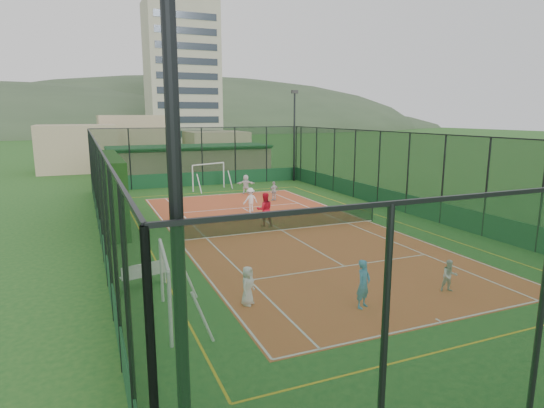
{
  "coord_description": "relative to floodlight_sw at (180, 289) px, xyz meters",
  "views": [
    {
      "loc": [
        -9.51,
        -21.55,
        6.09
      ],
      "look_at": [
        0.0,
        1.3,
        1.2
      ],
      "focal_mm": 30.0,
      "sensor_mm": 36.0,
      "label": 1
    }
  ],
  "objects": [
    {
      "name": "ground",
      "position": [
        8.6,
        16.6,
        -4.12
      ],
      "size": [
        300.0,
        300.0,
        0.0
      ],
      "primitive_type": "plane",
      "color": "#1D561F",
      "rests_on": "ground"
    },
    {
      "name": "hedge_left",
      "position": [
        0.3,
        21.57,
        -2.19
      ],
      "size": [
        1.33,
        8.83,
        3.87
      ],
      "primitive_type": "cube",
      "color": "black",
      "rests_on": "ground"
    },
    {
      "name": "child_near_mid",
      "position": [
        7.03,
        6.54,
        -3.32
      ],
      "size": [
        0.68,
        0.59,
        1.58
      ],
      "primitive_type": "imported",
      "rotation": [
        0.0,
        0.0,
        0.45
      ],
      "color": "#458CC4",
      "rests_on": "court_slab"
    },
    {
      "name": "child_far_back",
      "position": [
        10.61,
        28.01,
        -3.36
      ],
      "size": [
        1.47,
        0.85,
        1.51
      ],
      "primitive_type": "imported",
      "rotation": [
        0.0,
        0.0,
        2.84
      ],
      "color": "white",
      "rests_on": "court_slab"
    },
    {
      "name": "tennis_net",
      "position": [
        8.6,
        16.6,
        -3.59
      ],
      "size": [
        11.67,
        0.12,
        1.06
      ],
      "primitive_type": null,
      "color": "black",
      "rests_on": "ground"
    },
    {
      "name": "clubhouse",
      "position": [
        8.6,
        38.6,
        -2.55
      ],
      "size": [
        15.2,
        7.2,
        3.15
      ],
      "primitive_type": null,
      "color": "tan",
      "rests_on": "ground"
    },
    {
      "name": "perimeter_fence",
      "position": [
        8.6,
        16.6,
        -1.62
      ],
      "size": [
        18.12,
        34.12,
        5.0
      ],
      "primitive_type": null,
      "color": "#113316",
      "rests_on": "ground"
    },
    {
      "name": "distant_hills",
      "position": [
        8.6,
        166.6,
        -4.12
      ],
      "size": [
        200.0,
        60.0,
        24.0
      ],
      "primitive_type": null,
      "color": "#384C33",
      "rests_on": "ground"
    },
    {
      "name": "child_far_left",
      "position": [
        8.71,
        21.7,
        -3.35
      ],
      "size": [
        1.05,
        0.69,
        1.53
      ],
      "primitive_type": "imported",
      "rotation": [
        0.0,
        0.0,
        3.27
      ],
      "color": "white",
      "rests_on": "court_slab"
    },
    {
      "name": "white_bench",
      "position": [
        0.8,
        11.14,
        -3.66
      ],
      "size": [
        1.72,
        0.87,
        0.94
      ],
      "primitive_type": null,
      "rotation": [
        0.0,
        0.0,
        0.26
      ],
      "color": "white",
      "rests_on": "ground"
    },
    {
      "name": "child_near_left",
      "position": [
        3.69,
        8.15,
        -3.47
      ],
      "size": [
        0.74,
        0.73,
        1.29
      ],
      "primitive_type": "imported",
      "rotation": [
        0.0,
        0.0,
        0.76
      ],
      "color": "white",
      "rests_on": "court_slab"
    },
    {
      "name": "court_slab",
      "position": [
        8.6,
        16.6,
        -4.12
      ],
      "size": [
        11.17,
        23.97,
        0.01
      ],
      "primitive_type": "cube",
      "color": "#BB4A29",
      "rests_on": "ground"
    },
    {
      "name": "floodlight_sw",
      "position": [
        0.0,
        0.0,
        0.0
      ],
      "size": [
        0.6,
        0.26,
        8.25
      ],
      "primitive_type": null,
      "color": "black",
      "rests_on": "ground"
    },
    {
      "name": "coach",
      "position": [
        8.13,
        17.8,
        -3.18
      ],
      "size": [
        1.01,
        0.85,
        1.87
      ],
      "primitive_type": "imported",
      "rotation": [
        0.0,
        0.0,
        2.97
      ],
      "color": "red",
      "rests_on": "court_slab"
    },
    {
      "name": "futsal_goal_near",
      "position": [
        1.04,
        7.92,
        -3.07
      ],
      "size": [
        3.35,
        1.24,
        2.11
      ],
      "primitive_type": null,
      "rotation": [
        0.0,
        0.0,
        1.48
      ],
      "color": "white",
      "rests_on": "ground"
    },
    {
      "name": "futsal_goal_far",
      "position": [
        8.51,
        31.19,
        -3.07
      ],
      "size": [
        3.39,
        2.14,
        2.12
      ],
      "primitive_type": null,
      "rotation": [
        0.0,
        0.0,
        0.4
      ],
      "color": "white",
      "rests_on": "ground"
    },
    {
      "name": "tennis_balls",
      "position": [
        9.13,
        17.75,
        -4.08
      ],
      "size": [
        4.39,
        1.44,
        0.07
      ],
      "color": "#CCE033",
      "rests_on": "court_slab"
    },
    {
      "name": "apartment_tower",
      "position": [
        20.6,
        98.6,
        10.88
      ],
      "size": [
        15.0,
        12.0,
        30.0
      ],
      "primitive_type": "cube",
      "color": "beige",
      "rests_on": "ground"
    },
    {
      "name": "child_far_right",
      "position": [
        11.56,
        24.62,
        -3.42
      ],
      "size": [
        0.85,
        0.46,
        1.38
      ],
      "primitive_type": "imported",
      "rotation": [
        0.0,
        0.0,
        3.31
      ],
      "color": "silver",
      "rests_on": "court_slab"
    },
    {
      "name": "child_near_right",
      "position": [
        10.55,
        6.51,
        -3.54
      ],
      "size": [
        0.67,
        0.59,
        1.14
      ],
      "primitive_type": "imported",
      "rotation": [
        0.0,
        0.0,
        -0.35
      ],
      "color": "silver",
      "rests_on": "court_slab"
    },
    {
      "name": "floodlight_ne",
      "position": [
        17.2,
        33.2,
        0.0
      ],
      "size": [
        0.6,
        0.26,
        8.25
      ],
      "primitive_type": null,
      "color": "black",
      "rests_on": "ground"
    }
  ]
}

